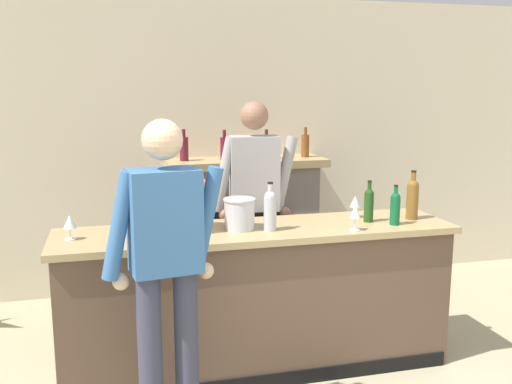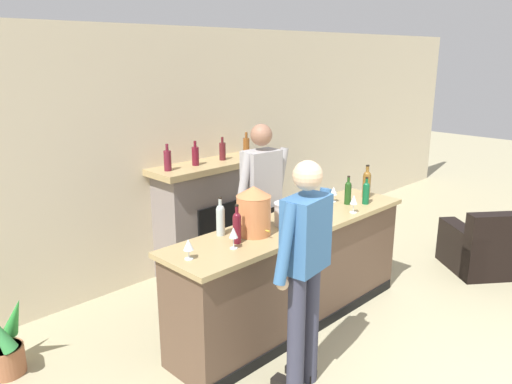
{
  "view_description": "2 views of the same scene",
  "coord_description": "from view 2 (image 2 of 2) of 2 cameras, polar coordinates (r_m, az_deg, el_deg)",
  "views": [
    {
      "loc": [
        -1.12,
        -1.64,
        1.93
      ],
      "look_at": [
        -0.14,
        2.2,
        1.2
      ],
      "focal_mm": 40.0,
      "sensor_mm": 36.0,
      "label": 1
    },
    {
      "loc": [
        -3.44,
        -0.83,
        2.48
      ],
      "look_at": [
        -0.26,
        2.35,
        1.21
      ],
      "focal_mm": 35.0,
      "sensor_mm": 36.0,
      "label": 2
    }
  ],
  "objects": [
    {
      "name": "wine_bottle_port_short",
      "position": [
        3.97,
        -2.19,
        -3.92
      ],
      "size": [
        0.07,
        0.07,
        0.32
      ],
      "color": "maroon",
      "rests_on": "bar_counter"
    },
    {
      "name": "wine_glass_back_row",
      "position": [
        3.71,
        -7.73,
        -6.05
      ],
      "size": [
        0.08,
        0.08,
        0.16
      ],
      "color": "silver",
      "rests_on": "bar_counter"
    },
    {
      "name": "fireplace_stone",
      "position": [
        5.85,
        -5.23,
        -2.59
      ],
      "size": [
        1.47,
        0.52,
        1.56
      ],
      "color": "gray",
      "rests_on": "ground_plane"
    },
    {
      "name": "ice_bucket_steel",
      "position": [
        4.39,
        3.41,
        -2.53
      ],
      "size": [
        0.21,
        0.21,
        0.21
      ],
      "color": "silver",
      "rests_on": "bar_counter"
    },
    {
      "name": "wine_bottle_cabernet_heavy",
      "position": [
        4.14,
        -4.08,
        -3.04
      ],
      "size": [
        0.07,
        0.07,
        0.33
      ],
      "color": "#AABAB9",
      "rests_on": "bar_counter"
    },
    {
      "name": "wine_glass_front_right",
      "position": [
        5.13,
        8.86,
        0.09
      ],
      "size": [
        0.08,
        0.08,
        0.16
      ],
      "color": "silver",
      "rests_on": "bar_counter"
    },
    {
      "name": "wine_bottle_merlot_tall",
      "position": [
        5.07,
        10.47,
        0.04
      ],
      "size": [
        0.07,
        0.07,
        0.29
      ],
      "color": "#1B4215",
      "rests_on": "bar_counter"
    },
    {
      "name": "wine_glass_near_bucket",
      "position": [
        3.86,
        -2.59,
        -4.74
      ],
      "size": [
        0.07,
        0.07,
        0.18
      ],
      "color": "silver",
      "rests_on": "bar_counter"
    },
    {
      "name": "wine_bottle_riesling_slim",
      "position": [
        5.33,
        12.53,
        1.01
      ],
      "size": [
        0.08,
        0.08,
        0.35
      ],
      "color": "brown",
      "rests_on": "bar_counter"
    },
    {
      "name": "person_bartender",
      "position": [
        4.92,
        0.63,
        -1.57
      ],
      "size": [
        0.66,
        0.33,
        1.83
      ],
      "color": "#3F3D3A",
      "rests_on": "ground_plane"
    },
    {
      "name": "wine_bottle_burgundy_dark",
      "position": [
        5.11,
        12.47,
        0.0
      ],
      "size": [
        0.07,
        0.07,
        0.28
      ],
      "color": "#0F542D",
      "rests_on": "bar_counter"
    },
    {
      "name": "wall_back_panel",
      "position": [
        5.81,
        -7.74,
        4.62
      ],
      "size": [
        12.0,
        0.07,
        2.75
      ],
      "color": "beige",
      "rests_on": "ground_plane"
    },
    {
      "name": "person_customer",
      "position": [
        3.64,
        5.56,
        -8.63
      ],
      "size": [
        0.65,
        0.34,
        1.77
      ],
      "color": "#37384A",
      "rests_on": "ground_plane"
    },
    {
      "name": "bar_counter",
      "position": [
        4.7,
        4.3,
        -9.18
      ],
      "size": [
        2.67,
        0.64,
        1.0
      ],
      "color": "brown",
      "rests_on": "ground_plane"
    },
    {
      "name": "wine_bottle_chardonnay_pale",
      "position": [
        4.46,
        5.78,
        -1.7
      ],
      "size": [
        0.08,
        0.08,
        0.32
      ],
      "color": "#AEB0B9",
      "rests_on": "bar_counter"
    },
    {
      "name": "potted_plant_corner",
      "position": [
        4.56,
        -27.02,
        -14.92
      ],
      "size": [
        0.44,
        0.46,
        0.74
      ],
      "color": "#A16342",
      "rests_on": "ground_plane"
    },
    {
      "name": "wine_glass_by_dispenser",
      "position": [
        4.81,
        11.11,
        -0.95
      ],
      "size": [
        0.07,
        0.07,
        0.17
      ],
      "color": "silver",
      "rests_on": "bar_counter"
    },
    {
      "name": "armchair_black",
      "position": [
        6.43,
        25.21,
        -6.03
      ],
      "size": [
        1.16,
        1.14,
        0.78
      ],
      "color": "black",
      "rests_on": "ground_plane"
    },
    {
      "name": "copper_dispenser",
      "position": [
        4.13,
        -0.27,
        -2.1
      ],
      "size": [
        0.29,
        0.33,
        0.42
      ],
      "color": "#CB7747",
      "rests_on": "bar_counter"
    }
  ]
}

